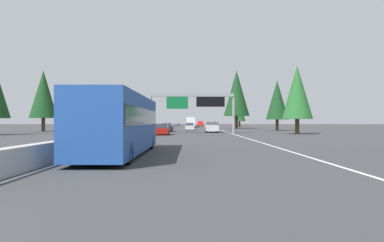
{
  "coord_description": "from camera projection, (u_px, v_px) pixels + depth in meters",
  "views": [
    {
      "loc": [
        -4.35,
        -5.72,
        1.77
      ],
      "look_at": [
        47.2,
        -5.83,
        1.82
      ],
      "focal_mm": 32.59,
      "sensor_mm": 36.0,
      "label": 1
    }
  ],
  "objects": [
    {
      "name": "ground_plane",
      "position": [
        160.0,
        131.0,
        64.34
      ],
      "size": [
        320.0,
        320.0,
        0.0
      ],
      "primitive_type": "plane",
      "color": "#38383A"
    },
    {
      "name": "median_barrier",
      "position": [
        166.0,
        127.0,
        84.34
      ],
      "size": [
        180.0,
        0.56,
        0.9
      ],
      "primitive_type": "cube",
      "color": "#ADAAA3",
      "rests_on": "ground"
    },
    {
      "name": "shoulder_stripe_right",
      "position": [
        218.0,
        130.0,
        74.36
      ],
      "size": [
        160.0,
        0.16,
        0.01
      ],
      "primitive_type": "cube",
      "color": "silver",
      "rests_on": "ground"
    },
    {
      "name": "shoulder_stripe_median",
      "position": [
        166.0,
        130.0,
        74.34
      ],
      "size": [
        160.0,
        0.16,
        0.01
      ],
      "primitive_type": "cube",
      "color": "silver",
      "rests_on": "ground"
    },
    {
      "name": "sign_gantry_overhead",
      "position": [
        193.0,
        101.0,
        51.66
      ],
      "size": [
        0.5,
        12.68,
        5.93
      ],
      "color": "gray",
      "rests_on": "ground"
    },
    {
      "name": "bus_distant_a",
      "position": [
        121.0,
        122.0,
        18.3
      ],
      "size": [
        11.5,
        2.55,
        3.1
      ],
      "color": "#1E4793",
      "rests_on": "ground"
    },
    {
      "name": "sedan_near_right",
      "position": [
        162.0,
        130.0,
        45.69
      ],
      "size": [
        4.4,
        1.8,
        1.47
      ],
      "color": "maroon",
      "rests_on": "ground"
    },
    {
      "name": "minivan_far_left",
      "position": [
        212.0,
        126.0,
        55.72
      ],
      "size": [
        5.0,
        1.95,
        1.69
      ],
      "color": "silver",
      "rests_on": "ground"
    },
    {
      "name": "box_truck_distant_b",
      "position": [
        191.0,
        122.0,
        101.63
      ],
      "size": [
        8.5,
        2.4,
        2.95
      ],
      "color": "white",
      "rests_on": "ground"
    },
    {
      "name": "sedan_mid_right",
      "position": [
        190.0,
        127.0,
        70.57
      ],
      "size": [
        4.4,
        1.8,
        1.47
      ],
      "color": "silver",
      "rests_on": "ground"
    },
    {
      "name": "pickup_mid_center",
      "position": [
        200.0,
        124.0,
        126.32
      ],
      "size": [
        5.6,
        2.0,
        1.86
      ],
      "color": "red",
      "rests_on": "ground"
    },
    {
      "name": "sedan_mid_left",
      "position": [
        167.0,
        128.0,
        60.54
      ],
      "size": [
        4.4,
        1.8,
        1.47
      ],
      "color": "black",
      "rests_on": "ground"
    },
    {
      "name": "bus_far_right",
      "position": [
        190.0,
        121.0,
        114.33
      ],
      "size": [
        11.5,
        2.55,
        3.1
      ],
      "color": "white",
      "rests_on": "ground"
    },
    {
      "name": "oncoming_near",
      "position": [
        107.0,
        129.0,
        50.38
      ],
      "size": [
        4.4,
        1.8,
        1.47
      ],
      "rotation": [
        0.0,
        0.0,
        3.14
      ],
      "color": "#1E4793",
      "rests_on": "ground"
    },
    {
      "name": "conifer_right_near",
      "position": [
        297.0,
        92.0,
        48.76
      ],
      "size": [
        4.23,
        4.23,
        9.61
      ],
      "color": "#4C3823",
      "rests_on": "ground"
    },
    {
      "name": "conifer_right_mid",
      "position": [
        277.0,
        100.0,
        67.22
      ],
      "size": [
        4.28,
        4.28,
        9.72
      ],
      "color": "#4C3823",
      "rests_on": "ground"
    },
    {
      "name": "conifer_right_far",
      "position": [
        237.0,
        93.0,
        84.65
      ],
      "size": [
        6.22,
        6.22,
        14.13
      ],
      "color": "#4C3823",
      "rests_on": "ground"
    },
    {
      "name": "conifer_right_distant",
      "position": [
        240.0,
        111.0,
        107.04
      ],
      "size": [
        3.62,
        3.62,
        8.22
      ],
      "color": "#4C3823",
      "rests_on": "ground"
    },
    {
      "name": "conifer_left_mid",
      "position": [
        43.0,
        94.0,
        61.66
      ],
      "size": [
        4.76,
        4.76,
        10.83
      ],
      "color": "#4C3823",
      "rests_on": "ground"
    }
  ]
}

